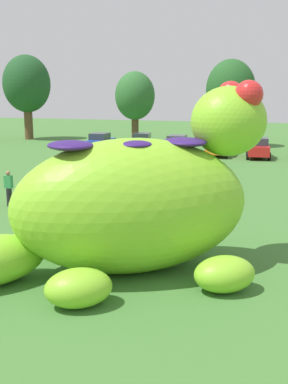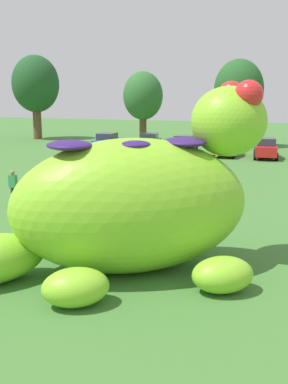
{
  "view_description": "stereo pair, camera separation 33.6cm",
  "coord_description": "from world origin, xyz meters",
  "px_view_note": "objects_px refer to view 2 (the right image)",
  "views": [
    {
      "loc": [
        6.29,
        -12.36,
        5.25
      ],
      "look_at": [
        1.37,
        1.39,
        2.23
      ],
      "focal_mm": 44.28,
      "sensor_mm": 36.0,
      "label": 1
    },
    {
      "loc": [
        6.6,
        -12.24,
        5.25
      ],
      "look_at": [
        1.37,
        1.39,
        2.23
      ],
      "focal_mm": 44.28,
      "sensor_mm": 36.0,
      "label": 2
    }
  ],
  "objects_px": {
    "car_blue": "(108,142)",
    "spectator_mid_field": "(89,162)",
    "car_yellow": "(184,145)",
    "car_green": "(149,142)",
    "car_orange": "(226,146)",
    "giant_inflatable_creature": "(132,204)",
    "car_red": "(266,148)",
    "spectator_near_inflatable": "(13,188)"
  },
  "relations": [
    {
      "from": "car_yellow",
      "to": "spectator_near_inflatable",
      "type": "distance_m",
      "value": 21.83
    },
    {
      "from": "car_green",
      "to": "car_yellow",
      "type": "distance_m",
      "value": 4.0
    },
    {
      "from": "spectator_mid_field",
      "to": "spectator_near_inflatable",
      "type": "bearing_deg",
      "value": -85.62
    },
    {
      "from": "car_blue",
      "to": "car_yellow",
      "type": "height_order",
      "value": "same"
    },
    {
      "from": "giant_inflatable_creature",
      "to": "car_red",
      "type": "relative_size",
      "value": 2.26
    },
    {
      "from": "car_orange",
      "to": "spectator_mid_field",
      "type": "distance_m",
      "value": 14.3
    },
    {
      "from": "car_yellow",
      "to": "car_blue",
      "type": "bearing_deg",
      "value": -179.89
    },
    {
      "from": "car_orange",
      "to": "car_red",
      "type": "relative_size",
      "value": 0.96
    },
    {
      "from": "giant_inflatable_creature",
      "to": "car_yellow",
      "type": "height_order",
      "value": "giant_inflatable_creature"
    },
    {
      "from": "giant_inflatable_creature",
      "to": "car_orange",
      "type": "height_order",
      "value": "giant_inflatable_creature"
    },
    {
      "from": "car_red",
      "to": "spectator_near_inflatable",
      "type": "distance_m",
      "value": 23.62
    },
    {
      "from": "car_orange",
      "to": "spectator_mid_field",
      "type": "xyz_separation_m",
      "value": [
        -6.6,
        -12.69,
        -0.01
      ]
    },
    {
      "from": "car_blue",
      "to": "car_orange",
      "type": "relative_size",
      "value": 1.03
    },
    {
      "from": "giant_inflatable_creature",
      "to": "car_green",
      "type": "relative_size",
      "value": 2.23
    },
    {
      "from": "giant_inflatable_creature",
      "to": "car_red",
      "type": "height_order",
      "value": "giant_inflatable_creature"
    },
    {
      "from": "car_blue",
      "to": "car_green",
      "type": "xyz_separation_m",
      "value": [
        3.69,
        1.33,
        0.0
      ]
    },
    {
      "from": "car_blue",
      "to": "car_green",
      "type": "distance_m",
      "value": 3.92
    },
    {
      "from": "car_red",
      "to": "spectator_near_inflatable",
      "type": "xyz_separation_m",
      "value": [
        -9.23,
        -21.75,
        -0.01
      ]
    },
    {
      "from": "spectator_mid_field",
      "to": "car_green",
      "type": "bearing_deg",
      "value": 93.64
    },
    {
      "from": "car_red",
      "to": "car_green",
      "type": "bearing_deg",
      "value": 173.21
    },
    {
      "from": "car_yellow",
      "to": "car_green",
      "type": "bearing_deg",
      "value": 160.85
    },
    {
      "from": "car_red",
      "to": "spectator_near_inflatable",
      "type": "bearing_deg",
      "value": -113.0
    },
    {
      "from": "giant_inflatable_creature",
      "to": "spectator_near_inflatable",
      "type": "relative_size",
      "value": 5.68
    },
    {
      "from": "giant_inflatable_creature",
      "to": "spectator_mid_field",
      "type": "bearing_deg",
      "value": 121.55
    },
    {
      "from": "car_red",
      "to": "car_yellow",
      "type": "bearing_deg",
      "value": -179.8
    },
    {
      "from": "car_blue",
      "to": "spectator_near_inflatable",
      "type": "bearing_deg",
      "value": -76.35
    },
    {
      "from": "car_orange",
      "to": "car_green",
      "type": "bearing_deg",
      "value": 171.59
    },
    {
      "from": "car_green",
      "to": "car_red",
      "type": "xyz_separation_m",
      "value": [
        10.81,
        -1.29,
        0.0
      ]
    },
    {
      "from": "car_orange",
      "to": "car_yellow",
      "type": "bearing_deg",
      "value": -176.79
    },
    {
      "from": "car_blue",
      "to": "car_red",
      "type": "distance_m",
      "value": 14.5
    },
    {
      "from": "giant_inflatable_creature",
      "to": "car_blue",
      "type": "height_order",
      "value": "giant_inflatable_creature"
    },
    {
      "from": "car_orange",
      "to": "spectator_near_inflatable",
      "type": "xyz_separation_m",
      "value": [
        -5.89,
        -21.93,
        -0.01
      ]
    },
    {
      "from": "car_green",
      "to": "car_orange",
      "type": "distance_m",
      "value": 7.56
    },
    {
      "from": "car_green",
      "to": "spectator_mid_field",
      "type": "bearing_deg",
      "value": -86.36
    },
    {
      "from": "giant_inflatable_creature",
      "to": "spectator_near_inflatable",
      "type": "bearing_deg",
      "value": 145.49
    },
    {
      "from": "car_green",
      "to": "spectator_near_inflatable",
      "type": "distance_m",
      "value": 23.09
    },
    {
      "from": "car_yellow",
      "to": "car_red",
      "type": "height_order",
      "value": "same"
    },
    {
      "from": "car_orange",
      "to": "car_red",
      "type": "height_order",
      "value": "same"
    },
    {
      "from": "car_green",
      "to": "car_yellow",
      "type": "height_order",
      "value": "same"
    },
    {
      "from": "car_blue",
      "to": "spectator_mid_field",
      "type": "xyz_separation_m",
      "value": [
        4.56,
        -12.47,
        -0.01
      ]
    },
    {
      "from": "car_yellow",
      "to": "car_red",
      "type": "xyz_separation_m",
      "value": [
        7.03,
        0.02,
        0.0
      ]
    },
    {
      "from": "spectator_near_inflatable",
      "to": "giant_inflatable_creature",
      "type": "bearing_deg",
      "value": -34.51
    }
  ]
}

